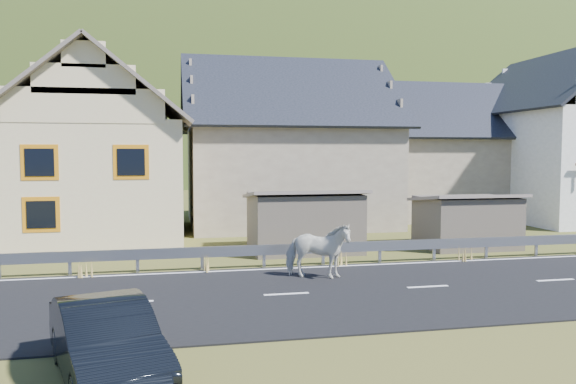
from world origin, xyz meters
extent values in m
plane|color=#363F17|center=(0.00, 0.00, 0.00)|extent=(160.00, 160.00, 0.00)
cube|color=black|center=(0.00, 0.00, 0.02)|extent=(60.00, 7.00, 0.04)
cube|color=silver|center=(0.00, 0.00, 0.04)|extent=(60.00, 6.60, 0.01)
cube|color=#93969B|center=(0.00, 3.68, 0.58)|extent=(28.00, 0.08, 0.34)
cube|color=#93969B|center=(-10.00, 3.70, 0.35)|extent=(0.10, 0.06, 0.70)
cube|color=#93969B|center=(-8.00, 3.70, 0.35)|extent=(0.10, 0.06, 0.70)
cube|color=#93969B|center=(-6.00, 3.70, 0.35)|extent=(0.10, 0.06, 0.70)
cube|color=#93969B|center=(-4.00, 3.70, 0.35)|extent=(0.10, 0.06, 0.70)
cube|color=#93969B|center=(-2.00, 3.70, 0.35)|extent=(0.10, 0.06, 0.70)
cube|color=#93969B|center=(0.00, 3.70, 0.35)|extent=(0.10, 0.06, 0.70)
cube|color=#93969B|center=(2.00, 3.70, 0.35)|extent=(0.10, 0.06, 0.70)
cube|color=#93969B|center=(4.00, 3.70, 0.35)|extent=(0.10, 0.06, 0.70)
cube|color=#93969B|center=(6.00, 3.70, 0.35)|extent=(0.10, 0.06, 0.70)
cube|color=#695F51|center=(-2.00, 6.50, 1.10)|extent=(4.30, 3.30, 2.40)
cube|color=#695F51|center=(4.50, 6.00, 1.00)|extent=(3.80, 2.90, 2.20)
cube|color=beige|center=(-10.00, 12.00, 2.50)|extent=(7.00, 9.00, 5.00)
cube|color=orange|center=(-11.60, 7.50, 3.40)|extent=(1.30, 0.12, 1.30)
cube|color=orange|center=(-8.40, 7.50, 3.40)|extent=(1.30, 0.12, 1.30)
cube|color=orange|center=(-11.60, 7.50, 1.50)|extent=(1.30, 0.12, 1.30)
cube|color=gray|center=(-12.00, 13.50, 6.56)|extent=(0.70, 0.70, 2.40)
cube|color=gray|center=(-1.00, 15.00, 2.50)|extent=(10.00, 9.00, 5.00)
cube|color=gray|center=(9.00, 17.00, 2.30)|extent=(9.00, 8.00, 4.60)
cube|color=white|center=(15.00, 14.00, 3.00)|extent=(8.00, 10.00, 6.00)
ellipsoid|color=#213111|center=(5.00, 180.00, -20.00)|extent=(440.00, 280.00, 260.00)
imported|color=beige|center=(-2.72, 1.66, 0.87)|extent=(1.50, 2.14, 1.65)
imported|color=black|center=(-7.99, -4.81, 0.66)|extent=(2.48, 4.22, 1.31)
camera|label=1|loc=(-6.88, -14.21, 3.74)|focal=35.00mm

